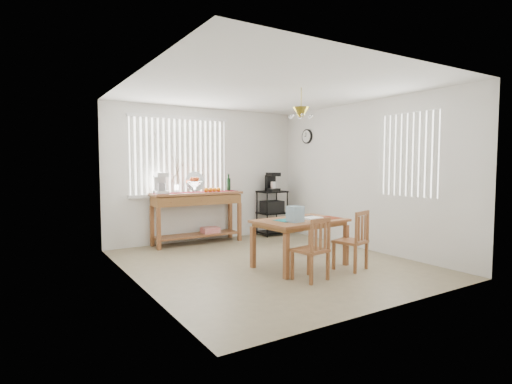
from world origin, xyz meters
TOP-DOWN VIEW (x-y plane):
  - ground at (0.00, 0.00)m, footprint 4.00×4.50m
  - room_shell at (0.00, 0.02)m, footprint 4.20×4.70m
  - sideboard at (-0.31, 1.99)m, footprint 1.73×0.49m
  - sideboard_items at (-0.58, 2.00)m, footprint 1.65×0.41m
  - wire_cart at (1.40, 1.99)m, footprint 0.55×0.44m
  - cart_items at (1.40, 2.00)m, footprint 0.22×0.27m
  - dining_table at (0.27, -0.40)m, footprint 1.37×0.96m
  - table_items at (0.16, -0.52)m, footprint 1.03×0.45m
  - chair_left at (-0.04, -1.05)m, footprint 0.44×0.44m
  - chair_right at (0.80, -0.94)m, footprint 0.49×0.49m

SIDE VIEW (x-z plane):
  - ground at x=0.00m, z-range -0.01..0.00m
  - chair_left at x=-0.04m, z-range -0.01..0.81m
  - chair_right at x=0.80m, z-range -0.01..0.84m
  - wire_cart at x=1.40m, z-range 0.10..1.04m
  - dining_table at x=0.27m, z-range 0.27..0.96m
  - sideboard at x=-0.31m, z-range 0.24..1.22m
  - table_items at x=0.16m, z-range 0.67..0.89m
  - cart_items at x=1.40m, z-range 0.92..1.31m
  - sideboard_items at x=-0.58m, z-range 0.75..1.50m
  - room_shell at x=0.00m, z-range 0.34..3.04m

